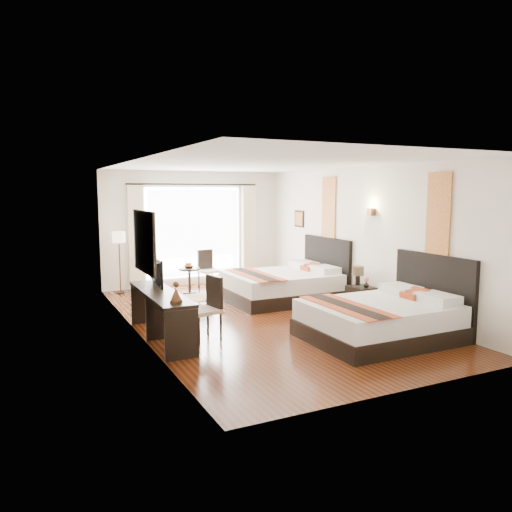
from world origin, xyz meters
name	(u,v)px	position (x,y,z in m)	size (l,w,h in m)	color
floor	(261,318)	(0.00, 0.00, -0.01)	(4.50, 7.50, 0.01)	#37150A
ceiling	(261,164)	(0.00, 0.00, 2.79)	(4.50, 7.50, 0.02)	white
wall_headboard	(361,237)	(2.25, 0.00, 1.40)	(0.01, 7.50, 2.80)	silver
wall_desk	(136,248)	(-2.25, 0.00, 1.40)	(0.01, 7.50, 2.80)	silver
wall_window	(194,228)	(0.00, 3.75, 1.40)	(4.50, 0.01, 2.80)	silver
wall_entry	(408,273)	(0.00, -3.75, 1.40)	(4.50, 0.01, 2.80)	silver
window_glass	(194,232)	(0.00, 3.73, 1.30)	(2.40, 0.02, 2.20)	white
sheer_curtain	(195,233)	(0.00, 3.67, 1.30)	(2.30, 0.02, 2.10)	white
drape_left	(136,236)	(-1.45, 3.63, 1.28)	(0.35, 0.14, 2.35)	beige
drape_right	(249,232)	(1.45, 3.63, 1.28)	(0.35, 0.14, 2.35)	beige
art_panel_near	(439,214)	(2.23, -2.00, 1.95)	(0.03, 0.50, 1.35)	maroon
art_panel_far	(329,208)	(2.23, 1.15, 1.95)	(0.03, 0.50, 1.35)	maroon
wall_sconce	(371,212)	(2.19, -0.34, 1.92)	(0.10, 0.14, 0.14)	#482D19
mirror_frame	(144,242)	(-2.22, -0.48, 1.55)	(0.04, 1.25, 0.95)	black
mirror_glass	(146,242)	(-2.19, -0.48, 1.55)	(0.01, 1.12, 0.82)	white
bed_near	(384,318)	(1.17, -2.00, 0.33)	(2.28, 1.78, 1.29)	black
bed_far	(285,284)	(1.16, 1.15, 0.34)	(2.31, 1.80, 1.30)	black
nightstand	(361,299)	(2.00, -0.34, 0.24)	(0.40, 0.50, 0.48)	black
table_lamp	(358,272)	(1.97, -0.27, 0.75)	(0.23, 0.23, 0.37)	black
vase	(366,284)	(2.02, -0.48, 0.56)	(0.11, 0.11, 0.12)	black
console_desk	(161,315)	(-1.99, -0.48, 0.38)	(0.50, 2.20, 0.76)	black
television	(152,272)	(-1.97, 0.07, 0.99)	(0.80, 0.11, 0.46)	black
bronze_figurine	(176,293)	(-1.99, -1.33, 0.89)	(0.18, 0.18, 0.27)	#482D19
desk_chair	(205,320)	(-1.38, -0.80, 0.30)	(0.54, 0.54, 1.00)	beige
floor_lamp	(119,242)	(-1.88, 3.40, 1.19)	(0.28, 0.28, 1.41)	black
side_table	(190,281)	(-0.45, 2.75, 0.29)	(0.50, 0.50, 0.57)	black
fruit_bowl	(189,267)	(-0.45, 2.79, 0.60)	(0.23, 0.23, 0.06)	#483619
window_chair	(209,277)	(0.12, 3.04, 0.28)	(0.49, 0.49, 0.93)	beige
jute_rug	(201,297)	(-0.37, 2.20, 0.01)	(1.18, 0.80, 0.01)	tan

